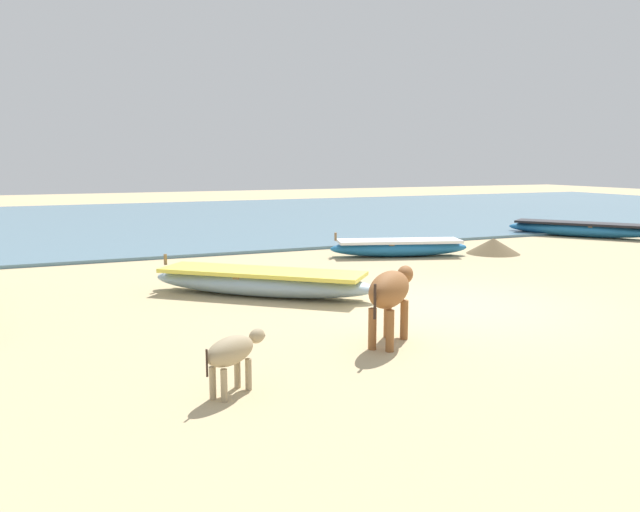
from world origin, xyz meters
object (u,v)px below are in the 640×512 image
object	(u,v)px
fishing_boat_0	(399,247)
fishing_boat_2	(580,229)
calf_near_dun	(232,352)
fishing_boat_1	(261,281)
cow_adult_brown	(390,291)

from	to	relation	value
fishing_boat_0	fishing_boat_2	world-z (taller)	fishing_boat_2
fishing_boat_0	calf_near_dun	distance (m)	9.90
fishing_boat_0	calf_near_dun	bearing A→B (deg)	66.88
fishing_boat_0	fishing_boat_1	world-z (taller)	fishing_boat_1
cow_adult_brown	calf_near_dun	world-z (taller)	cow_adult_brown
fishing_boat_1	fishing_boat_0	bearing A→B (deg)	-105.33
fishing_boat_0	cow_adult_brown	world-z (taller)	cow_adult_brown
fishing_boat_1	cow_adult_brown	world-z (taller)	cow_adult_brown
fishing_boat_2	calf_near_dun	world-z (taller)	fishing_boat_2
fishing_boat_2	calf_near_dun	distance (m)	16.34
fishing_boat_0	calf_near_dun	xyz separation A→B (m)	(-6.47, -7.49, 0.21)
fishing_boat_1	fishing_boat_2	bearing A→B (deg)	-118.76
fishing_boat_1	cow_adult_brown	xyz separation A→B (m)	(0.56, -3.51, 0.44)
fishing_boat_0	cow_adult_brown	size ratio (longest dim) A/B	2.82
fishing_boat_1	calf_near_dun	bearing A→B (deg)	109.10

